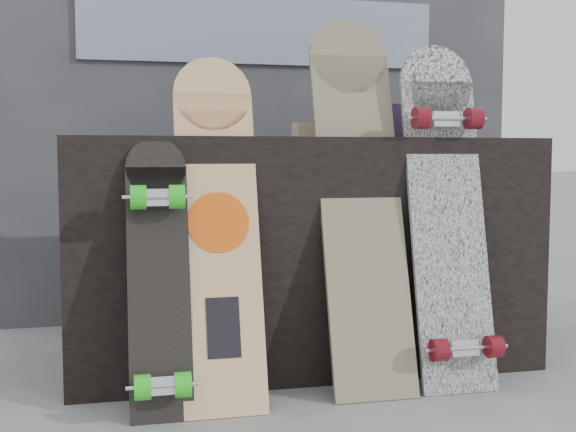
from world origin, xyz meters
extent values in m
plane|color=slate|center=(0.00, 0.00, 0.00)|extent=(60.00, 60.00, 0.00)
cube|color=black|center=(0.00, 0.50, 0.40)|extent=(1.60, 0.60, 0.80)
cube|color=#36363B|center=(0.00, 1.35, 1.10)|extent=(2.40, 0.20, 2.20)
cube|color=#0D214F|center=(0.00, 1.24, 1.30)|extent=(1.60, 0.02, 0.30)
cube|color=#583369|center=(-0.29, 0.56, 0.85)|extent=(0.18, 0.12, 0.10)
cube|color=#583369|center=(0.31, 0.45, 0.86)|extent=(0.14, 0.14, 0.12)
cube|color=#D1B78C|center=(0.11, 0.58, 0.83)|extent=(0.22, 0.10, 0.06)
cube|color=beige|center=(-0.34, 0.13, 0.47)|extent=(0.24, 0.30, 0.94)
cylinder|color=beige|center=(-0.34, 0.27, 0.93)|extent=(0.24, 0.09, 0.24)
cylinder|color=#ED590F|center=(-0.34, 0.15, 0.54)|extent=(0.18, 0.06, 0.18)
cube|color=black|center=(-0.34, 0.06, 0.24)|extent=(0.10, 0.05, 0.17)
cube|color=tan|center=(0.12, 0.19, 0.54)|extent=(0.27, 0.34, 1.08)
cylinder|color=tan|center=(0.12, 0.35, 1.07)|extent=(0.27, 0.09, 0.26)
cube|color=white|center=(0.40, 0.15, 0.49)|extent=(0.25, 0.24, 0.99)
cylinder|color=white|center=(0.40, 0.26, 0.98)|extent=(0.25, 0.07, 0.25)
cube|color=silver|center=(0.40, 0.03, 0.15)|extent=(0.09, 0.04, 0.06)
cylinder|color=#5E0D16|center=(0.31, 0.01, 0.15)|extent=(0.05, 0.07, 0.07)
cylinder|color=#5E0D16|center=(0.49, 0.01, 0.15)|extent=(0.05, 0.07, 0.07)
cube|color=silver|center=(0.40, 0.19, 0.86)|extent=(0.09, 0.04, 0.06)
cylinder|color=#5E0D16|center=(0.31, 0.17, 0.86)|extent=(0.05, 0.07, 0.07)
cylinder|color=#5E0D16|center=(0.49, 0.17, 0.86)|extent=(0.05, 0.07, 0.07)
cube|color=black|center=(-0.52, 0.09, 0.35)|extent=(0.18, 0.21, 0.71)
cylinder|color=black|center=(-0.52, 0.19, 0.71)|extent=(0.18, 0.06, 0.18)
cube|color=silver|center=(-0.52, -0.02, 0.11)|extent=(0.09, 0.04, 0.06)
cylinder|color=#23CC1C|center=(-0.58, -0.04, 0.12)|extent=(0.04, 0.07, 0.07)
cylinder|color=#23CC1C|center=(-0.47, -0.04, 0.12)|extent=(0.05, 0.07, 0.07)
cube|color=silver|center=(-0.52, 0.12, 0.62)|extent=(0.09, 0.04, 0.06)
cylinder|color=#23CC1C|center=(-0.58, 0.10, 0.62)|extent=(0.04, 0.07, 0.07)
cylinder|color=#23CC1C|center=(-0.47, 0.10, 0.62)|extent=(0.05, 0.07, 0.07)
camera|label=1|loc=(-0.62, -1.98, 0.74)|focal=45.00mm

